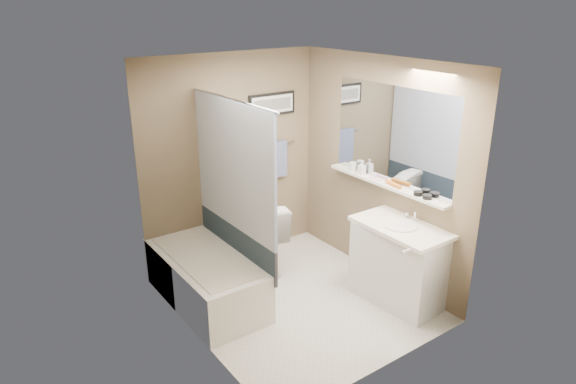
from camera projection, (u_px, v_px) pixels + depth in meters
ground at (296, 300)px, 5.30m from camera, size 2.50×2.50×0.00m
ceiling at (298, 65)px, 4.46m from camera, size 2.20×2.50×0.04m
wall_back at (233, 161)px, 5.81m from camera, size 2.20×0.04×2.40m
wall_front at (393, 237)px, 3.94m from camera, size 2.20×0.04×2.40m
wall_left at (194, 218)px, 4.29m from camera, size 0.04×2.50×2.40m
wall_right at (378, 171)px, 5.46m from camera, size 0.04×2.50×2.40m
tile_surround at (170, 221)px, 4.73m from camera, size 0.02×1.55×2.00m
curtain_rod at (231, 99)px, 4.74m from camera, size 0.02×1.55×0.02m
curtain_upper at (233, 166)px, 4.97m from camera, size 0.03×1.45×1.28m
curtain_lower at (236, 242)px, 5.26m from camera, size 0.03×1.45×0.36m
mirror at (392, 135)px, 5.21m from camera, size 0.02×1.60×1.00m
shelf at (385, 184)px, 5.36m from camera, size 0.12×1.60×0.03m
towel_bar at (273, 145)px, 6.06m from camera, size 0.60×0.02×0.02m
towel at (274, 160)px, 6.11m from camera, size 0.34×0.05×0.44m
art_frame at (272, 104)px, 5.91m from camera, size 0.62×0.02×0.26m
art_mat at (273, 104)px, 5.90m from camera, size 0.56×0.00×0.20m
art_image at (273, 105)px, 5.90m from camera, size 0.50×0.00×0.13m
door at (438, 243)px, 4.30m from camera, size 0.80×0.02×2.00m
door_handle at (406, 251)px, 4.16m from camera, size 0.10×0.02×0.02m
bathtub at (206, 279)px, 5.21m from camera, size 0.70×1.50×0.50m
tub_rim at (204, 257)px, 5.13m from camera, size 0.56×1.36×0.02m
toilet at (260, 234)px, 5.83m from camera, size 0.66×0.91×0.83m
vanity at (399, 265)px, 5.18m from camera, size 0.58×0.94×0.80m
countertop at (401, 227)px, 5.02m from camera, size 0.54×0.96×0.04m
sink_basin at (401, 225)px, 5.01m from camera, size 0.34×0.34×0.01m
faucet_spout at (415, 216)px, 5.10m from camera, size 0.02×0.02×0.10m
faucet_knob at (407, 215)px, 5.19m from camera, size 0.05×0.05×0.05m
candle_bowl_near at (427, 197)px, 4.93m from camera, size 0.09×0.09×0.04m
candle_bowl_far at (418, 193)px, 5.01m from camera, size 0.09×0.09×0.04m
hair_brush_front at (393, 184)px, 5.26m from camera, size 0.07×0.22×0.04m
pink_comb at (375, 179)px, 5.47m from camera, size 0.04×0.16×0.01m
glass_jar at (353, 167)px, 5.72m from camera, size 0.08×0.08×0.10m
soap_bottle at (362, 168)px, 5.60m from camera, size 0.07×0.08×0.15m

